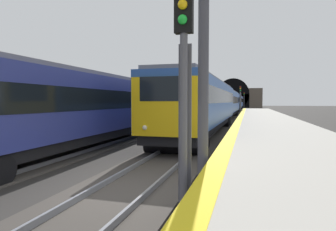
# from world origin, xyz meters

# --- Properties ---
(ground_plane) EXTENTS (320.00, 320.00, 0.00)m
(ground_plane) POSITION_xyz_m (0.00, 0.00, 0.00)
(ground_plane) COLOR #302D2B
(platform_right) EXTENTS (112.00, 4.93, 0.93)m
(platform_right) POSITION_xyz_m (0.00, -4.63, 0.47)
(platform_right) COLOR #ADA89E
(platform_right) RESTS_ON ground_plane
(platform_right_edge_strip) EXTENTS (112.00, 0.50, 0.01)m
(platform_right_edge_strip) POSITION_xyz_m (0.00, -2.41, 0.94)
(platform_right_edge_strip) COLOR yellow
(platform_right_edge_strip) RESTS_ON platform_right
(track_main_line) EXTENTS (160.00, 3.09, 0.21)m
(track_main_line) POSITION_xyz_m (0.00, 0.00, 0.04)
(track_main_line) COLOR #423D38
(track_main_line) RESTS_ON ground_plane
(train_main_approaching) EXTENTS (80.50, 3.18, 3.92)m
(train_main_approaching) POSITION_xyz_m (44.54, 0.00, 2.24)
(train_main_approaching) COLOR #264C99
(train_main_approaching) RESTS_ON ground_plane
(train_adjacent_platform) EXTENTS (58.90, 2.80, 4.69)m
(train_adjacent_platform) POSITION_xyz_m (26.08, 4.74, 2.17)
(train_adjacent_platform) COLOR navy
(train_adjacent_platform) RESTS_ON ground_plane
(railway_signal_near) EXTENTS (0.39, 0.38, 4.86)m
(railway_signal_near) POSITION_xyz_m (-0.90, -1.80, 2.96)
(railway_signal_near) COLOR #4C4C54
(railway_signal_near) RESTS_ON ground_plane
(railway_signal_mid) EXTENTS (0.39, 0.38, 5.05)m
(railway_signal_mid) POSITION_xyz_m (44.50, -1.80, 3.07)
(railway_signal_mid) COLOR #4C4C54
(railway_signal_mid) RESTS_ON ground_plane
(railway_signal_far) EXTENTS (0.39, 0.38, 5.42)m
(railway_signal_far) POSITION_xyz_m (91.78, -1.80, 3.27)
(railway_signal_far) COLOR #38383D
(railway_signal_far) RESTS_ON ground_plane
(tunnel_portal) EXTENTS (2.52, 20.92, 11.72)m
(tunnel_portal) POSITION_xyz_m (105.21, 2.37, 3.64)
(tunnel_portal) COLOR #51473D
(tunnel_portal) RESTS_ON ground_plane
(catenary_mast_near) EXTENTS (0.22, 2.31, 7.28)m
(catenary_mast_near) POSITION_xyz_m (66.82, 12.19, 3.76)
(catenary_mast_near) COLOR #595B60
(catenary_mast_near) RESTS_ON ground_plane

